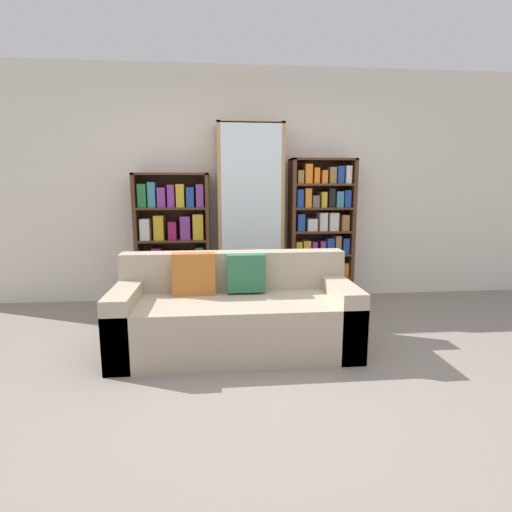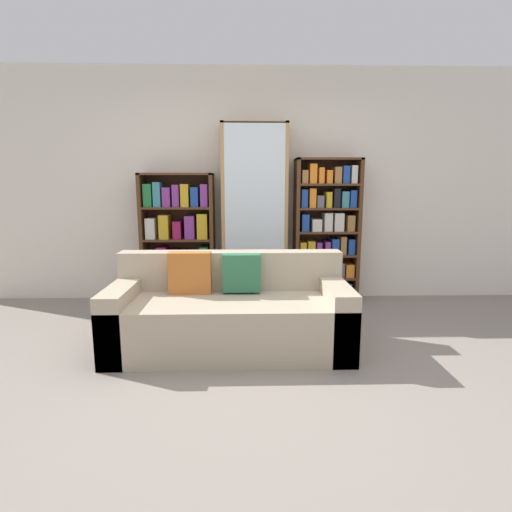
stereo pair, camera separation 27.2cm
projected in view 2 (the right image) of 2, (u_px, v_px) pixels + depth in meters
ground_plane at (258, 387)px, 2.74m from camera, size 16.00×16.00×0.00m
wall_back at (252, 186)px, 4.74m from camera, size 7.08×0.06×2.70m
couch at (230, 314)px, 3.38m from camera, size 1.97×0.83×0.81m
bookshelf_left at (179, 241)px, 4.63m from camera, size 0.83×0.32×1.50m
display_cabinet at (254, 216)px, 4.58m from camera, size 0.74×0.36×2.04m
bookshelf_right at (326, 232)px, 4.65m from camera, size 0.74×0.32×1.67m
wine_bottle at (310, 298)px, 4.33m from camera, size 0.08×0.08×0.38m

